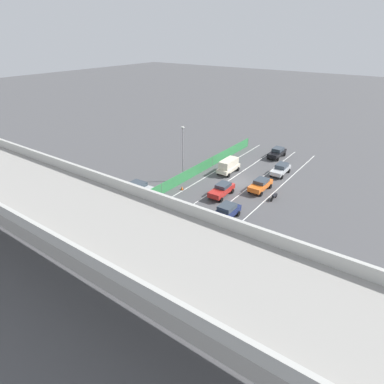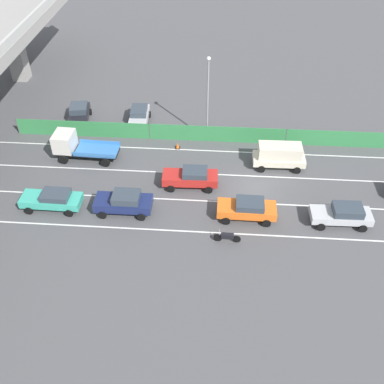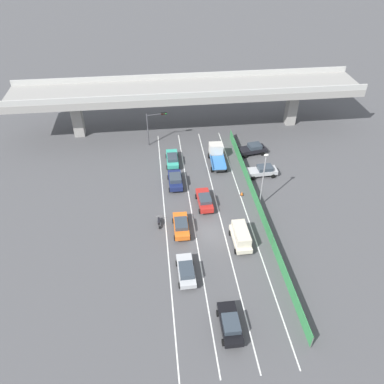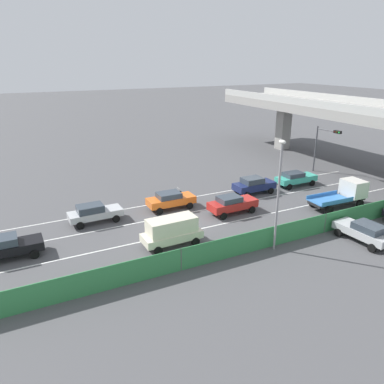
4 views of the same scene
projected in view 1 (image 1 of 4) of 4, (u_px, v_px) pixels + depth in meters
ground_plane at (240, 183)px, 47.45m from camera, size 300.00×300.00×0.00m
lane_line_left_edge at (265, 201)px, 42.42m from camera, size 0.14×42.26×0.01m
lane_line_mid_left at (241, 194)px, 44.25m from camera, size 0.14×42.26×0.01m
lane_line_mid_right at (219, 187)px, 46.08m from camera, size 0.14×42.26×0.01m
lane_line_right_edge at (198, 181)px, 47.91m from camera, size 0.14×42.26×0.01m
elevated_overpass at (86, 217)px, 25.26m from camera, size 57.73×8.43×8.53m
green_fence at (189, 174)px, 48.40m from camera, size 0.10×38.36×1.62m
car_sedan_black at (277, 152)px, 56.72m from camera, size 2.00×4.56×1.67m
car_sedan_navy at (226, 212)px, 37.98m from camera, size 2.05×4.39×1.74m
car_taxi_orange at (261, 184)px, 44.84m from camera, size 2.01×4.46×1.62m
car_taxi_teal at (199, 234)px, 33.91m from camera, size 1.99×4.69×1.56m
car_sedan_red at (222, 189)px, 43.38m from camera, size 2.03×4.56×1.65m
car_van_cream at (229, 165)px, 50.31m from camera, size 2.08×4.49×2.19m
car_sedan_silver at (281, 169)px, 49.94m from camera, size 2.00×4.51×1.62m
flatbed_truck_blue at (150, 212)px, 37.28m from camera, size 2.53×5.64×2.44m
motorcycle at (274, 196)px, 42.59m from camera, size 0.60×1.95×0.93m
parked_wagon_silver at (140, 187)px, 44.02m from camera, size 4.48×2.15×1.59m
parked_sedan_dark at (106, 205)px, 39.60m from camera, size 4.57×2.62×1.67m
traffic_light at (181, 246)px, 26.85m from camera, size 3.32×0.68×5.61m
street_lamp at (183, 149)px, 46.09m from camera, size 0.60×0.36×8.14m
traffic_cone at (182, 188)px, 45.29m from camera, size 0.47×0.47×0.55m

